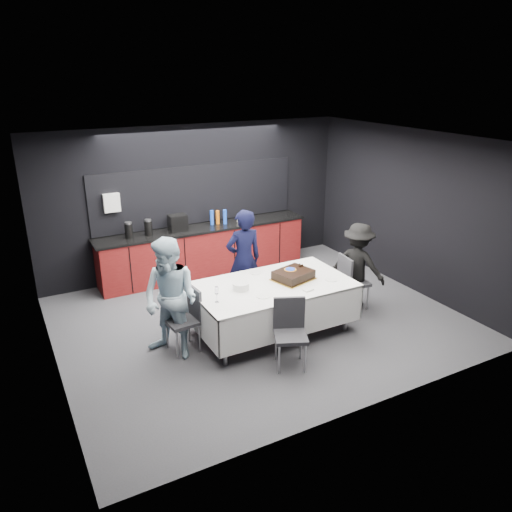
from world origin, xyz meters
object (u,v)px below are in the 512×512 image
Objects in this scene: chair_left at (187,314)px; person_center at (244,260)px; champagne_flute at (217,291)px; person_left at (171,299)px; party_table at (272,293)px; chair_near at (290,328)px; cake_assembly at (293,275)px; chair_right at (350,278)px; person_right at (358,265)px; plate_stack at (241,286)px.

person_center reaches higher than chair_left.
person_left is at bearing 156.52° from champagne_flute.
chair_near is at bearing -104.50° from party_table.
champagne_flute is (-0.96, -0.17, 0.30)m from party_table.
cake_assembly is 1.19m from chair_right.
cake_assembly is at bearing -176.21° from chair_right.
chair_right is (1.51, 0.07, -0.11)m from party_table.
person_center is at bearing 34.72° from person_right.
chair_right is at bearing 28.45° from chair_near.
champagne_flute is at bearing -43.29° from chair_left.
champagne_flute is 0.24× the size of chair_near.
cake_assembly reaches higher than chair_left.
chair_left is 1.00× the size of chair_near.
person_center is at bearing 82.68° from chair_near.
person_left is (-0.56, 0.24, -0.09)m from champagne_flute.
party_table is 1.38× the size of person_center.
person_center reaches higher than party_table.
chair_left is 2.98m from person_right.
chair_left is 0.55× the size of person_center.
person_left is at bearing 31.43° from person_center.
champagne_flute is at bearing -174.27° from chair_right.
plate_stack is 0.26× the size of chair_right.
party_table is 2.51× the size of chair_near.
person_right is (3.22, 0.06, -0.14)m from person_left.
party_table is 1.63× the size of person_right.
chair_right is 0.55× the size of person_center.
plate_stack is 0.26× the size of chair_left.
cake_assembly is 1.09m from chair_near.
person_left reaches higher than cake_assembly.
chair_near is at bearing 84.76° from person_center.
cake_assembly is 0.73× the size of chair_left.
chair_right is at bearing 0.78° from plate_stack.
person_left is (-1.53, -0.86, 0.01)m from person_center.
person_center is (0.01, 0.93, 0.20)m from party_table.
person_left is (-3.03, -0.00, 0.31)m from chair_right.
chair_left is at bearing 136.71° from champagne_flute.
person_center is 1.76m from person_left.
person_left is at bearing -166.54° from chair_left.
person_left reaches higher than plate_stack.
party_table is at bearing -5.46° from plate_stack.
person_center is 1.87m from person_right.
person_right is at bearing 16.96° from chair_right.
chair_left is at bearing 68.67° from person_left.
chair_right is 1.76m from person_center.
cake_assembly is at bearing 52.99° from person_left.
champagne_flute is 0.24× the size of chair_right.
chair_right is 1.00× the size of chair_near.
plate_stack is 1.04m from person_left.
chair_left and chair_right have the same top height.
chair_right is (1.15, 0.08, -0.32)m from cake_assembly.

